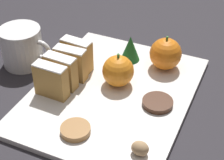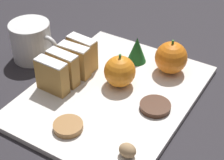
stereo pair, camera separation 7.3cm
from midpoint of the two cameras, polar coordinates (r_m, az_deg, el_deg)
The scene contains 13 objects.
ground_plane at distance 0.76m, azimuth 2.76°, elevation -2.63°, with size 6.00×6.00×0.00m, color #28262B.
serving_platter at distance 0.76m, azimuth 2.78°, elevation -2.28°, with size 0.31×0.39×0.01m.
stollen_slice_front at distance 0.74m, azimuth -6.35°, elevation 0.50°, with size 0.07×0.03×0.07m.
stollen_slice_second at distance 0.76m, azimuth -4.75°, elevation 1.75°, with size 0.07×0.03×0.07m.
stollen_slice_third at distance 0.78m, azimuth -3.08°, elevation 2.89°, with size 0.07×0.03×0.07m.
stollen_slice_fourth at distance 0.80m, azimuth -1.97°, elevation 4.12°, with size 0.07×0.03×0.07m.
orange_near at distance 0.75m, azimuth 4.21°, elevation 1.14°, with size 0.06×0.06×0.07m.
orange_far at distance 0.81m, azimuth 11.59°, elevation 3.26°, with size 0.07×0.07×0.08m.
walnut at distance 0.62m, azimuth 5.81°, elevation -10.77°, with size 0.03×0.02×0.02m.
chocolate_cookie at distance 0.72m, azimuth 9.36°, elevation -4.33°, with size 0.06×0.06×0.01m.
gingerbread_cookie at distance 0.67m, azimuth -3.58°, elevation -7.19°, with size 0.05×0.05×0.01m.
evergreen_sprig at distance 0.83m, azimuth 6.36°, elevation 4.53°, with size 0.04×0.04×0.06m.
coffee_mug at distance 0.86m, azimuth -9.77°, elevation 5.77°, with size 0.12×0.09×0.09m.
Camera 2 is at (0.31, -0.50, 0.49)m, focal length 60.00 mm.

